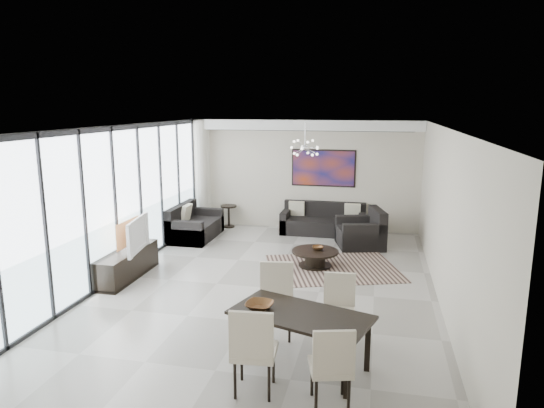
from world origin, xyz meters
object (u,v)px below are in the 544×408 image
(sofa_main, at_px, (323,223))
(television, at_px, (132,235))
(tv_console, at_px, (127,264))
(coffee_table, at_px, (315,257))
(dining_table, at_px, (301,320))

(sofa_main, relative_size, television, 1.92)
(tv_console, xyz_separation_m, television, (0.16, -0.01, 0.59))
(coffee_table, distance_m, tv_console, 3.75)
(coffee_table, height_order, sofa_main, sofa_main)
(coffee_table, relative_size, television, 0.87)
(tv_console, height_order, dining_table, dining_table)
(television, height_order, dining_table, television)
(television, bearing_deg, coffee_table, -75.73)
(tv_console, distance_m, television, 0.61)
(sofa_main, distance_m, tv_console, 5.30)
(sofa_main, xyz_separation_m, tv_console, (-3.33, -4.12, 0.01))
(sofa_main, bearing_deg, tv_console, -128.97)
(television, bearing_deg, tv_console, 78.39)
(coffee_table, bearing_deg, television, -156.38)
(sofa_main, distance_m, dining_table, 6.64)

